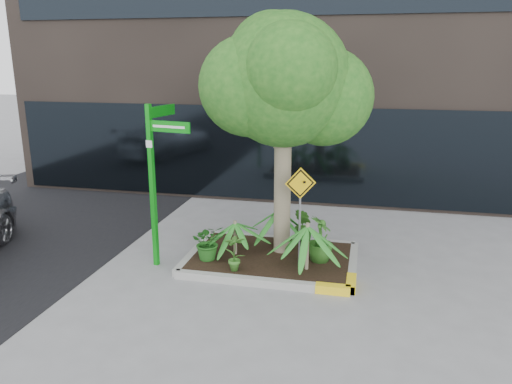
# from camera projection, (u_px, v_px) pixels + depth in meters

# --- Properties ---
(ground) EXTENTS (80.00, 80.00, 0.00)m
(ground) POSITION_uv_depth(u_px,v_px,m) (258.00, 267.00, 9.74)
(ground) COLOR gray
(ground) RESTS_ON ground
(planter) EXTENTS (3.35, 2.36, 0.15)m
(planter) POSITION_uv_depth(u_px,v_px,m) (273.00, 258.00, 9.92)
(planter) COLOR #9E9E99
(planter) RESTS_ON ground
(tree) EXTENTS (3.24, 2.87, 4.86)m
(tree) POSITION_uv_depth(u_px,v_px,m) (284.00, 81.00, 9.34)
(tree) COLOR gray
(tree) RESTS_ON ground
(palm_front) EXTENTS (1.02, 1.02, 1.13)m
(palm_front) POSITION_uv_depth(u_px,v_px,m) (308.00, 226.00, 9.09)
(palm_front) COLOR gray
(palm_front) RESTS_ON ground
(palm_left) EXTENTS (0.78, 0.78, 0.87)m
(palm_left) POSITION_uv_depth(u_px,v_px,m) (235.00, 223.00, 9.87)
(palm_left) COLOR gray
(palm_left) RESTS_ON ground
(palm_back) EXTENTS (0.92, 0.92, 1.02)m
(palm_back) POSITION_uv_depth(u_px,v_px,m) (279.00, 210.00, 10.30)
(palm_back) COLOR gray
(palm_back) RESTS_ON ground
(shrub_a) EXTENTS (0.87, 0.87, 0.71)m
(shrub_a) POSITION_uv_depth(u_px,v_px,m) (208.00, 242.00, 9.68)
(shrub_a) COLOR #1F5C1A
(shrub_a) RESTS_ON planter
(shrub_b) EXTENTS (0.57, 0.57, 0.88)m
(shrub_b) POSITION_uv_depth(u_px,v_px,m) (320.00, 239.00, 9.58)
(shrub_b) COLOR #2B621D
(shrub_b) RESTS_ON planter
(shrub_c) EXTENTS (0.49, 0.49, 0.72)m
(shrub_c) POSITION_uv_depth(u_px,v_px,m) (235.00, 252.00, 9.16)
(shrub_c) COLOR #367423
(shrub_c) RESTS_ON planter
(shrub_d) EXTENTS (0.59, 0.59, 0.79)m
(shrub_d) POSITION_uv_depth(u_px,v_px,m) (303.00, 226.00, 10.48)
(shrub_d) COLOR #295C1A
(shrub_d) RESTS_ON planter
(street_sign_post) EXTENTS (0.92, 1.03, 3.15)m
(street_sign_post) POSITION_uv_depth(u_px,v_px,m) (156.00, 168.00, 9.41)
(street_sign_post) COLOR #0D9015
(street_sign_post) RESTS_ON ground
(cattle_sign) EXTENTS (0.54, 0.25, 1.90)m
(cattle_sign) POSITION_uv_depth(u_px,v_px,m) (300.00, 200.00, 9.13)
(cattle_sign) COLOR slate
(cattle_sign) RESTS_ON ground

